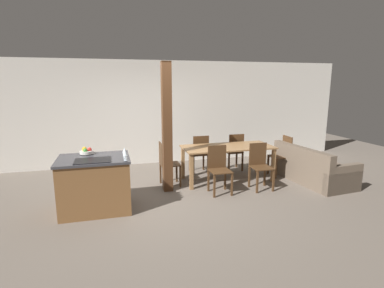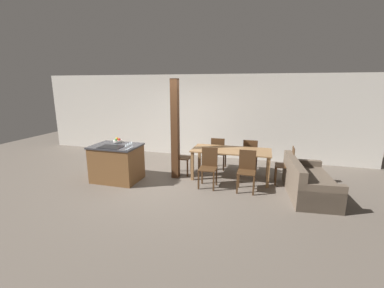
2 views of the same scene
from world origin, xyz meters
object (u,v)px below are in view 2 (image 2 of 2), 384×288
dining_chair_far_right (250,155)px  dining_chair_far_left (218,153)px  dining_chair_near_left (208,167)px  wine_glass_middle (128,144)px  dining_chair_near_right (247,170)px  dining_table (231,153)px  wine_glass_near (126,145)px  couch (308,183)px  wine_glass_end (132,143)px  kitchen_island (117,163)px  dining_chair_head_end (180,156)px  wine_glass_far (130,143)px  timber_post (175,130)px  fruit_bowl (118,141)px  dining_chair_foot_end (287,165)px

dining_chair_far_right → dining_chair_far_left: bearing=0.0°
dining_chair_near_left → dining_chair_far_left: bearing=90.0°
wine_glass_middle → dining_chair_near_right: (2.69, 0.51, -0.54)m
wine_glass_middle → dining_table: (2.24, 1.17, -0.36)m
wine_glass_near → couch: size_ratio=0.08×
wine_glass_middle → couch: size_ratio=0.08×
wine_glass_end → dining_chair_far_right: 3.20m
kitchen_island → dining_chair_far_right: bearing=26.0°
dining_table → couch: (1.76, -0.57, -0.40)m
dining_chair_far_left → dining_chair_head_end: (-0.92, -0.66, 0.00)m
wine_glass_middle → dining_table: wine_glass_middle is taller
wine_glass_far → timber_post: timber_post is taller
dining_chair_near_left → dining_chair_far_right: same height
kitchen_island → dining_chair_near_right: 3.20m
fruit_bowl → wine_glass_end: size_ratio=1.52×
dining_table → dining_chair_far_left: bearing=124.0°
fruit_bowl → timber_post: size_ratio=0.09×
wine_glass_middle → dining_chair_foot_end: (3.60, 1.17, -0.54)m
dining_table → dining_chair_foot_end: 1.37m
dining_table → dining_chair_near_left: size_ratio=2.13×
dining_chair_near_right → dining_chair_head_end: 1.92m
wine_glass_near → dining_chair_near_right: 2.81m
kitchen_island → dining_chair_head_end: dining_chair_head_end is taller
wine_glass_middle → couch: 4.12m
dining_table → dining_chair_far_left: size_ratio=2.13×
fruit_bowl → timber_post: 1.54m
dining_chair_near_left → timber_post: size_ratio=0.37×
fruit_bowl → dining_chair_head_end: size_ratio=0.25×
dining_table → couch: couch is taller
kitchen_island → dining_chair_near_left: size_ratio=1.25×
wine_glass_middle → timber_post: (0.85, 0.87, 0.23)m
wine_glass_end → dining_table: size_ratio=0.08×
dining_chair_near_left → wine_glass_end: bearing=-169.4°
couch → dining_chair_foot_end: bearing=30.0°
kitchen_island → dining_chair_foot_end: size_ratio=1.25×
timber_post → wine_glass_far: bearing=-137.2°
dining_chair_near_left → dining_chair_far_left: (0.00, 1.32, 0.00)m
wine_glass_middle → dining_chair_far_left: wine_glass_middle is taller
fruit_bowl → couch: bearing=0.5°
wine_glass_end → fruit_bowl: bearing=148.1°
kitchen_island → dining_table: size_ratio=0.59×
wine_glass_middle → dining_chair_foot_end: wine_glass_middle is taller
wine_glass_near → timber_post: size_ratio=0.06×
wine_glass_far → dining_table: bearing=25.8°
dining_chair_near_left → dining_chair_near_right: bearing=0.0°
fruit_bowl → dining_chair_foot_end: fruit_bowl is taller
wine_glass_near → fruit_bowl: bearing=133.8°
kitchen_island → fruit_bowl: (-0.12, 0.29, 0.50)m
wine_glass_end → couch: bearing=6.1°
dining_chair_near_right → wine_glass_middle: bearing=-169.2°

